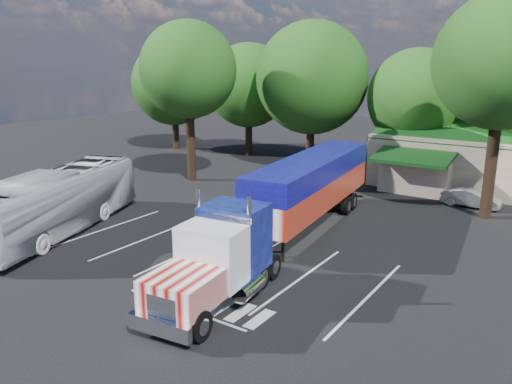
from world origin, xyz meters
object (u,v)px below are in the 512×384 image
Objects in this scene: tour_bus at (58,201)px; silver_sedan at (471,198)px; semi_truck at (293,198)px; bicycle at (319,200)px; woman at (226,236)px.

tour_bus is 3.43× the size of silver_sedan.
semi_truck is at bearing 6.65° from tour_bus.
bicycle is 0.52× the size of silver_sedan.
bicycle is at bearing 125.33° from silver_sedan.
tour_bus is (-11.92, -5.91, -0.71)m from semi_truck.
bicycle is (0.20, 9.90, -0.30)m from woman.
woman is at bearing 152.20° from silver_sedan.
bicycle is 0.15× the size of tour_bus.
tour_bus is at bearing 96.84° from woman.
silver_sedan is at bearing 25.36° from tour_bus.
bicycle is at bearing -10.61° from woman.
semi_truck reaches higher than tour_bus.
tour_bus reaches higher than silver_sedan.
silver_sedan is at bearing 55.87° from semi_truck.
tour_bus is (-10.01, -12.76, 1.27)m from bicycle.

